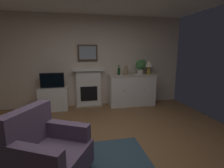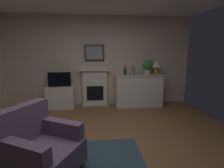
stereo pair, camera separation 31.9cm
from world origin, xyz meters
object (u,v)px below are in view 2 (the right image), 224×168
wine_glass_left (136,71)px  vase_decorative (133,70)px  framed_picture (94,53)px  sideboard_cabinet (138,90)px  fireplace_unit (95,87)px  table_lamp (156,65)px  tv_cabinet (61,97)px  potted_plant_small (148,66)px  wine_bottle (125,71)px  armchair (40,148)px  wine_glass_right (144,71)px  tv_set (59,79)px  wine_glass_center (140,71)px

wine_glass_left → vase_decorative: vase_decorative is taller
framed_picture → sideboard_cabinet: framed_picture is taller
fireplace_unit → table_lamp: bearing=-5.7°
fireplace_unit → tv_cabinet: bearing=-170.6°
sideboard_cabinet → potted_plant_small: potted_plant_small is taller
table_lamp → sideboard_cabinet: bearing=-180.0°
framed_picture → wine_bottle: (0.87, -0.21, -0.52)m
sideboard_cabinet → wine_glass_left: (-0.07, 0.03, 0.58)m
armchair → wine_bottle: bearing=59.8°
wine_glass_right → table_lamp: bearing=2.6°
table_lamp → wine_glass_right: 0.39m
wine_bottle → armchair: bearing=-120.2°
wine_glass_left → armchair: size_ratio=0.15×
wine_glass_right → potted_plant_small: (0.12, 0.06, 0.13)m
wine_glass_right → wine_glass_left: bearing=167.9°
fireplace_unit → wine_bottle: wine_bottle is taller
potted_plant_small → fireplace_unit: bearing=175.1°
wine_bottle → wine_glass_right: bearing=-3.1°
table_lamp → tv_set: bearing=-179.8°
fireplace_unit → wine_glass_left: fireplace_unit is taller
potted_plant_small → armchair: potted_plant_small is taller
fireplace_unit → wine_glass_center: fireplace_unit is taller
armchair → table_lamp: bearing=47.4°
potted_plant_small → armchair: size_ratio=0.40×
framed_picture → wine_glass_right: 1.53m
wine_glass_left → wine_glass_right: bearing=-12.1°
wine_glass_center → armchair: (-2.02, -2.73, -0.67)m
framed_picture → tv_cabinet: size_ratio=0.73×
fireplace_unit → armchair: size_ratio=1.03×
sideboard_cabinet → wine_glass_right: size_ratio=8.28×
sideboard_cabinet → wine_bottle: 0.70m
sideboard_cabinet → table_lamp: bearing=0.0°
vase_decorative → wine_glass_center: bearing=16.7°
wine_glass_right → sideboard_cabinet: bearing=173.9°
wine_glass_right → tv_set: (-2.40, 0.01, -0.22)m
wine_glass_center → wine_glass_right: bearing=-19.7°
wine_bottle → tv_set: 1.85m
framed_picture → armchair: framed_picture is taller
wine_glass_right → tv_cabinet: (-2.40, 0.03, -0.73)m
wine_glass_right → vase_decorative: bearing=-174.6°
framed_picture → wine_glass_right: framed_picture is taller
table_lamp → wine_glass_center: bearing=177.1°
fireplace_unit → wine_glass_center: (1.31, -0.15, 0.50)m
wine_glass_right → potted_plant_small: 0.19m
sideboard_cabinet → potted_plant_small: size_ratio=3.18×
fireplace_unit → vase_decorative: vase_decorative is taller
wine_glass_left → tv_cabinet: wine_glass_left is taller
wine_glass_left → wine_glass_center: 0.11m
fireplace_unit → armchair: (-0.71, -2.88, -0.17)m
table_lamp → wine_bottle: size_ratio=1.38×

